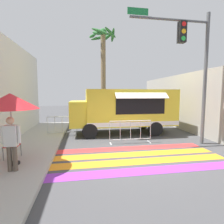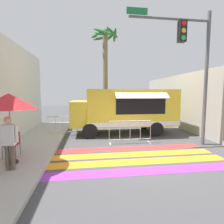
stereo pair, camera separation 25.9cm
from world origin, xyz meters
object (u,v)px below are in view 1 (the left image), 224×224
traffic_signal_pole (192,57)px  patio_umbrella (10,102)px  barricade_front (131,132)px  barricade_side (62,126)px  vendor_person (11,141)px  food_truck (122,108)px  folding_chair (13,143)px  palm_tree (103,61)px

traffic_signal_pole → patio_umbrella: (-7.14, -1.52, -1.91)m
barricade_front → barricade_side: size_ratio=1.24×
patio_umbrella → vendor_person: (0.17, -0.53, -1.12)m
patio_umbrella → vendor_person: bearing=-72.7°
barricade_side → patio_umbrella: bearing=-103.6°
barricade_front → barricade_side: 4.04m
food_truck → folding_chair: bearing=-142.2°
food_truck → barricade_front: 2.45m
vendor_person → palm_tree: (3.76, 9.33, 4.05)m
barricade_front → vendor_person: bearing=-148.2°
folding_chair → barricade_front: size_ratio=0.43×
food_truck → palm_tree: 5.70m
folding_chair → palm_tree: palm_tree is taller
folding_chair → vendor_person: 1.32m
traffic_signal_pole → barricade_front: size_ratio=2.93×
palm_tree → barricade_front: bearing=-85.3°
traffic_signal_pole → folding_chair: bearing=-173.4°
traffic_signal_pole → palm_tree: palm_tree is taller
patio_umbrella → food_truck: bearing=44.0°
barricade_front → palm_tree: (-0.55, 6.66, 4.53)m
patio_umbrella → palm_tree: 10.07m
food_truck → barricade_front: (-0.08, -2.25, -0.96)m
traffic_signal_pole → vendor_person: traffic_signal_pole is taller
patio_umbrella → folding_chair: size_ratio=2.57×
barricade_side → folding_chair: bearing=-109.6°
traffic_signal_pole → patio_umbrella: traffic_signal_pole is taller
folding_chair → palm_tree: 10.15m
patio_umbrella → barricade_front: 5.21m
traffic_signal_pole → barricade_side: size_ratio=3.62×
traffic_signal_pole → palm_tree: bearing=113.8°
food_truck → patio_umbrella: food_truck is taller
barricade_side → barricade_front: bearing=-31.8°
food_truck → palm_tree: size_ratio=0.80×
patio_umbrella → traffic_signal_pole: bearing=12.0°
vendor_person → palm_tree: size_ratio=0.21×
barricade_side → palm_tree: (2.88, 4.53, 4.54)m
patio_umbrella → palm_tree: (3.92, 8.80, 2.94)m
vendor_person → palm_tree: 10.84m
food_truck → vendor_person: food_truck is taller
patio_umbrella → vendor_person: 1.25m
traffic_signal_pole → vendor_person: 7.87m
folding_chair → barricade_front: (4.72, 1.48, -0.11)m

